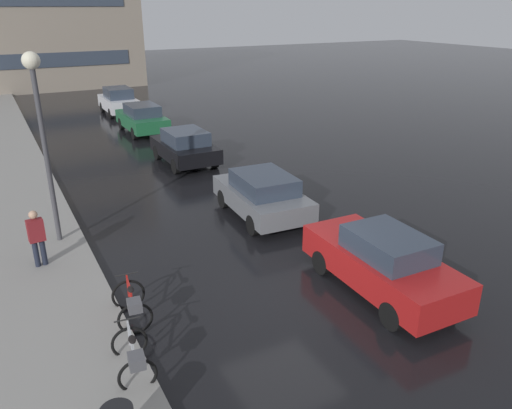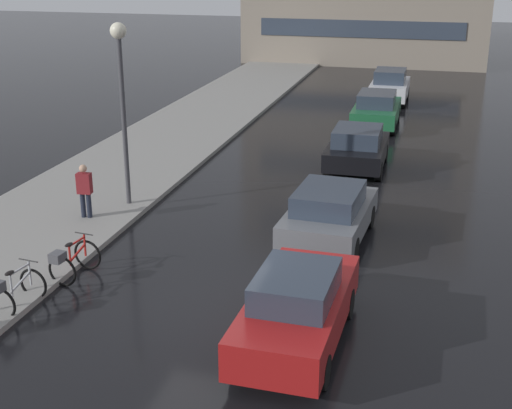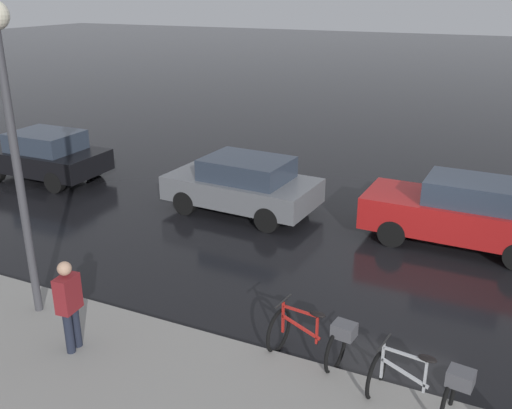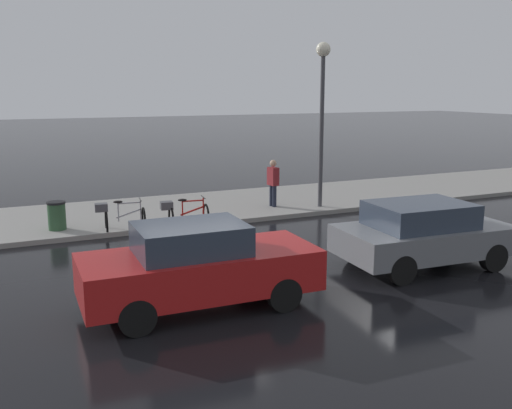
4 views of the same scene
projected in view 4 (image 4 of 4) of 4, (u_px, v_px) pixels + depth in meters
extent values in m
plane|color=black|center=(203.00, 268.00, 12.97)|extent=(140.00, 140.00, 0.00)
cube|color=gray|center=(393.00, 190.00, 22.38)|extent=(4.80, 60.00, 0.14)
torus|color=black|center=(144.00, 220.00, 16.12)|extent=(0.72, 0.15, 0.72)
torus|color=black|center=(107.00, 222.00, 15.81)|extent=(0.72, 0.15, 0.72)
cube|color=#ADAFB5|center=(118.00, 212.00, 15.86)|extent=(0.04, 0.04, 0.53)
cube|color=#ADAFB5|center=(141.00, 210.00, 16.04)|extent=(0.04, 0.04, 0.57)
cube|color=#ADAFB5|center=(129.00, 203.00, 15.90)|extent=(0.11, 0.61, 0.04)
cube|color=#ADAFB5|center=(129.00, 213.00, 15.95)|extent=(0.12, 0.70, 0.25)
ellipsoid|color=black|center=(118.00, 202.00, 15.80)|extent=(0.17, 0.28, 0.07)
cylinder|color=black|center=(140.00, 199.00, 15.97)|extent=(0.50, 0.09, 0.03)
cube|color=#4C4C51|center=(101.00, 207.00, 15.69)|extent=(0.32, 0.37, 0.22)
torus|color=black|center=(206.00, 217.00, 16.42)|extent=(0.76, 0.15, 0.76)
torus|color=black|center=(171.00, 219.00, 16.12)|extent=(0.76, 0.15, 0.76)
cube|color=red|center=(182.00, 210.00, 16.17)|extent=(0.04, 0.04, 0.50)
cube|color=red|center=(203.00, 207.00, 16.34)|extent=(0.04, 0.04, 0.56)
cube|color=red|center=(193.00, 201.00, 16.21)|extent=(0.11, 0.61, 0.04)
cube|color=red|center=(192.00, 211.00, 16.26)|extent=(0.12, 0.69, 0.25)
ellipsoid|color=black|center=(182.00, 200.00, 16.11)|extent=(0.17, 0.27, 0.07)
cylinder|color=black|center=(203.00, 197.00, 16.28)|extent=(0.50, 0.09, 0.03)
cube|color=#4C4C51|center=(167.00, 205.00, 16.00)|extent=(0.32, 0.37, 0.22)
cube|color=#AD1919|center=(200.00, 272.00, 10.50)|extent=(1.85, 4.38, 0.75)
cube|color=#2D3847|center=(191.00, 239.00, 10.30)|extent=(1.48, 1.99, 0.54)
cylinder|color=black|center=(252.00, 270.00, 11.78)|extent=(0.24, 0.65, 0.64)
cylinder|color=black|center=(284.00, 294.00, 10.40)|extent=(0.24, 0.65, 0.64)
cylinder|color=black|center=(120.00, 288.00, 10.75)|extent=(0.24, 0.65, 0.64)
cylinder|color=black|center=(137.00, 317.00, 9.36)|extent=(0.24, 0.65, 0.64)
cube|color=slate|center=(424.00, 239.00, 12.97)|extent=(2.18, 4.04, 0.63)
cube|color=#2D3847|center=(420.00, 215.00, 12.80)|extent=(1.72, 2.26, 0.54)
cylinder|color=black|center=(441.00, 238.00, 14.27)|extent=(0.26, 0.65, 0.64)
cylinder|color=black|center=(493.00, 257.00, 12.67)|extent=(0.26, 0.65, 0.64)
cylinder|color=black|center=(357.00, 248.00, 13.40)|extent=(0.26, 0.65, 0.64)
cylinder|color=black|center=(401.00, 270.00, 11.80)|extent=(0.26, 0.65, 0.64)
cylinder|color=#1E2333|center=(272.00, 197.00, 19.06)|extent=(0.14, 0.14, 0.86)
cylinder|color=#1E2333|center=(274.00, 198.00, 18.90)|extent=(0.14, 0.14, 0.86)
cube|color=maroon|center=(273.00, 176.00, 18.84)|extent=(0.42, 0.28, 0.59)
sphere|color=tan|center=(273.00, 163.00, 18.75)|extent=(0.22, 0.22, 0.22)
cylinder|color=#424247|center=(321.00, 135.00, 18.56)|extent=(0.14, 0.14, 5.03)
sphere|color=#F2EACC|center=(323.00, 49.00, 18.02)|extent=(0.46, 0.46, 0.46)
cylinder|color=#2D5133|center=(57.00, 219.00, 15.85)|extent=(0.48, 0.48, 0.87)
cylinder|color=black|center=(56.00, 203.00, 15.76)|extent=(0.51, 0.51, 0.06)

